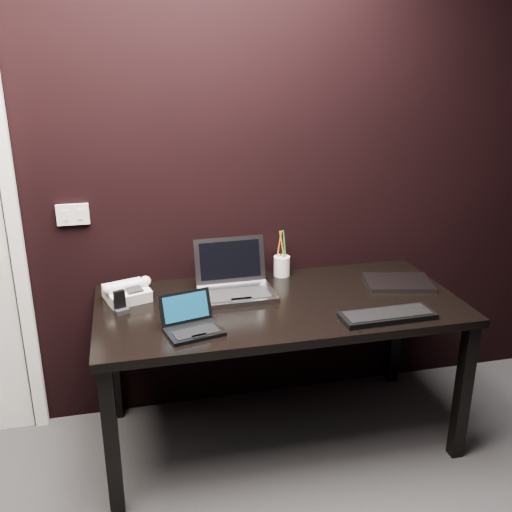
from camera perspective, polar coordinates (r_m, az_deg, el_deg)
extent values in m
plane|color=black|center=(2.84, -5.57, 8.47)|extent=(4.00, 0.00, 4.00)
cube|color=white|center=(2.90, -22.88, 1.63)|extent=(0.06, 0.05, 2.11)
cube|color=silver|center=(2.86, -17.85, 3.98)|extent=(0.15, 0.02, 0.10)
cube|color=silver|center=(2.85, -18.56, 3.87)|extent=(0.03, 0.01, 0.05)
cube|color=silver|center=(2.85, -17.16, 3.98)|extent=(0.03, 0.01, 0.05)
cube|color=black|center=(2.70, 2.34, -4.99)|extent=(1.70, 0.80, 0.04)
cube|color=black|center=(2.51, -14.26, -17.57)|extent=(0.06, 0.06, 0.70)
cube|color=black|center=(2.90, 19.99, -12.66)|extent=(0.06, 0.06, 0.70)
cube|color=black|center=(3.10, -14.18, -9.86)|extent=(0.06, 0.06, 0.70)
cube|color=black|center=(3.43, 13.76, -6.87)|extent=(0.06, 0.06, 0.70)
cube|color=black|center=(2.41, -6.18, -7.54)|extent=(0.26, 0.21, 0.02)
cube|color=black|center=(2.39, -6.03, -7.53)|extent=(0.20, 0.13, 0.00)
cube|color=black|center=(2.36, -5.67, -7.94)|extent=(0.07, 0.04, 0.00)
cube|color=black|center=(2.46, -7.06, -5.08)|extent=(0.23, 0.10, 0.13)
cube|color=#09314A|center=(2.46, -7.02, -5.08)|extent=(0.20, 0.08, 0.11)
cube|color=gray|center=(2.75, -1.89, -3.84)|extent=(0.36, 0.26, 0.02)
cube|color=black|center=(2.71, -1.75, -3.82)|extent=(0.29, 0.15, 0.00)
cube|color=#9E9EA3|center=(2.65, -1.42, -4.37)|extent=(0.10, 0.04, 0.00)
cube|color=gray|center=(2.84, -2.62, -0.37)|extent=(0.36, 0.08, 0.22)
cube|color=black|center=(2.84, -2.60, -0.38)|extent=(0.31, 0.06, 0.18)
cube|color=black|center=(2.59, 13.00, -5.83)|extent=(0.43, 0.16, 0.02)
cube|color=black|center=(2.59, 13.02, -5.56)|extent=(0.39, 0.13, 0.00)
cube|color=gray|center=(2.97, 14.06, -2.58)|extent=(0.37, 0.30, 0.02)
cube|color=silver|center=(2.77, -12.77, -3.71)|extent=(0.24, 0.23, 0.08)
cylinder|color=white|center=(2.74, -12.77, -2.87)|extent=(0.18, 0.09, 0.04)
sphere|color=white|center=(2.71, -14.57, -3.22)|extent=(0.07, 0.07, 0.05)
sphere|color=white|center=(2.76, -11.01, -2.51)|extent=(0.07, 0.07, 0.05)
cube|color=black|center=(2.72, -12.07, -3.31)|extent=(0.09, 0.07, 0.01)
cube|color=black|center=(2.64, -13.48, -4.44)|extent=(0.05, 0.04, 0.10)
cube|color=black|center=(2.64, -13.27, -5.37)|extent=(0.07, 0.06, 0.02)
cylinder|color=white|center=(2.99, 2.59, -1.01)|extent=(0.10, 0.10, 0.10)
cylinder|color=#C36112|center=(2.95, 2.33, 1.10)|extent=(0.03, 0.03, 0.16)
cylinder|color=#238332|center=(2.95, 2.86, 1.09)|extent=(0.02, 0.02, 0.16)
cylinder|color=black|center=(2.97, 2.57, 1.17)|extent=(0.02, 0.02, 0.16)
cylinder|color=#D06013|center=(2.94, 2.63, 1.01)|extent=(0.03, 0.03, 0.16)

